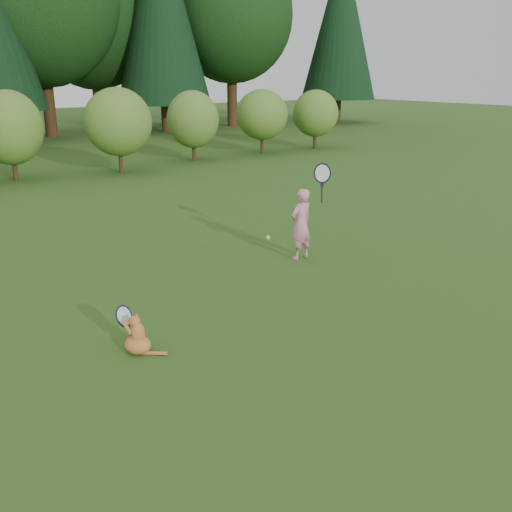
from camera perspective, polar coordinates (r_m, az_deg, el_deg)
ground at (r=7.51m, az=2.21°, el=-6.91°), size 100.00×100.00×0.00m
shrub_row at (r=18.98m, az=-22.32°, el=11.30°), size 28.00×3.00×2.80m
child at (r=9.97m, az=4.60°, el=3.37°), size 0.71×0.47×1.88m
cat at (r=6.87m, az=-11.88°, el=-7.53°), size 0.47×0.73×0.63m
tennis_ball at (r=9.04m, az=1.20°, el=1.85°), size 0.07×0.07×0.07m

